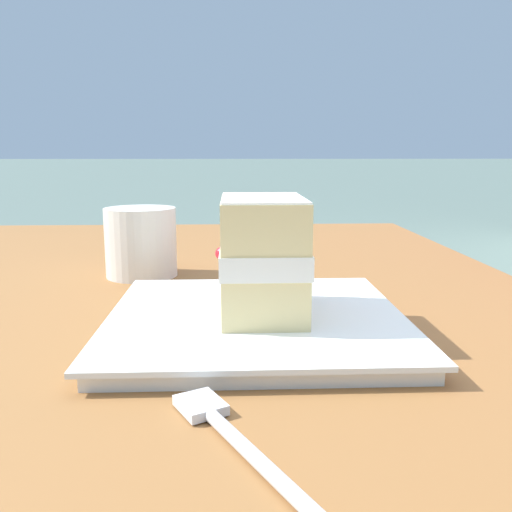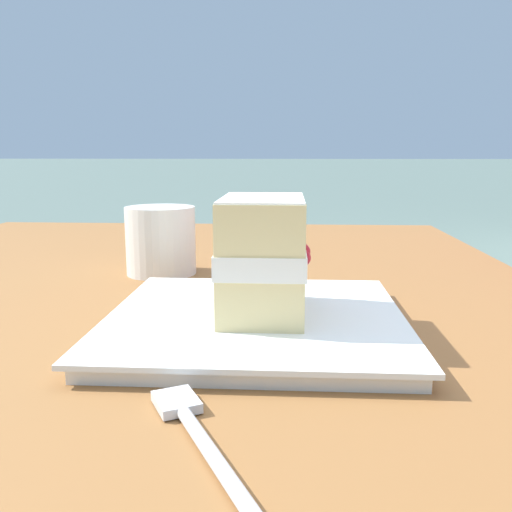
{
  "view_description": "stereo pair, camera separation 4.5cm",
  "coord_description": "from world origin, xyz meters",
  "views": [
    {
      "loc": [
        0.51,
        0.11,
        0.9
      ],
      "look_at": [
        0.06,
        0.13,
        0.81
      ],
      "focal_mm": 37.83,
      "sensor_mm": 36.0,
      "label": 1
    },
    {
      "loc": [
        0.51,
        0.16,
        0.9
      ],
      "look_at": [
        0.06,
        0.13,
        0.81
      ],
      "focal_mm": 37.83,
      "sensor_mm": 36.0,
      "label": 2
    }
  ],
  "objects": [
    {
      "name": "cake_slice",
      "position": [
        0.06,
        0.14,
        0.81
      ],
      "size": [
        0.11,
        0.08,
        0.1
      ],
      "color": "#EAD18C",
      "rests_on": "dessert_plate"
    },
    {
      "name": "dessert_fork",
      "position": [
        0.26,
        0.12,
        0.75
      ],
      "size": [
        0.16,
        0.09,
        0.01
      ],
      "color": "silver",
      "rests_on": "patio_table"
    },
    {
      "name": "patio_table",
      "position": [
        0.0,
        0.0,
        0.64
      ],
      "size": [
        1.29,
        0.93,
        0.75
      ],
      "color": "brown",
      "rests_on": "ground"
    },
    {
      "name": "dessert_plate",
      "position": [
        0.06,
        0.13,
        0.75
      ],
      "size": [
        0.25,
        0.25,
        0.02
      ],
      "color": "white",
      "rests_on": "patio_table"
    },
    {
      "name": "coffee_cup",
      "position": [
        -0.16,
        0.0,
        0.79
      ],
      "size": [
        0.09,
        0.09,
        0.09
      ],
      "color": "silver",
      "rests_on": "patio_table"
    }
  ]
}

